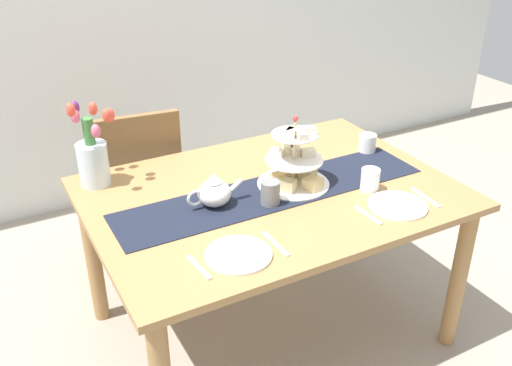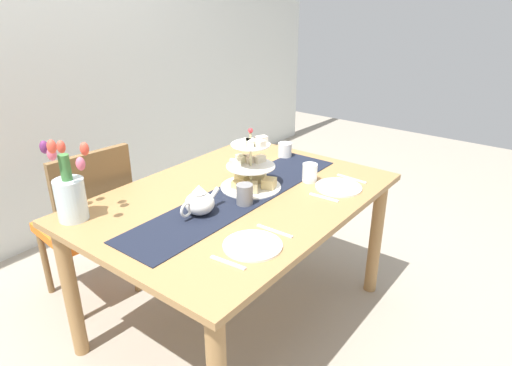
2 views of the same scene
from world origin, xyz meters
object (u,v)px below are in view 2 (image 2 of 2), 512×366
object	(u,v)px
teapot	(199,202)
fork_left	(228,263)
mug_white_text	(310,173)
fork_right	(324,198)
knife_right	(352,179)
tiered_cake_stand	(252,170)
mug_grey	(245,194)
dinner_plate_left	(253,245)
cream_jug	(285,150)
tulip_vase	(70,191)
dining_table	(238,213)
chair_left	(89,220)
dinner_plate_right	(338,187)
knife_left	(274,231)

from	to	relation	value
teapot	fork_left	bearing A→B (deg)	-121.95
mug_white_text	fork_right	bearing A→B (deg)	-129.52
knife_right	tiered_cake_stand	bearing A→B (deg)	139.24
mug_grey	mug_white_text	world-z (taller)	mug_grey
fork_left	dinner_plate_left	bearing A→B (deg)	0.00
dinner_plate_left	fork_left	world-z (taller)	dinner_plate_left
cream_jug	knife_right	size ratio (longest dim) A/B	0.50
tulip_vase	dinner_plate_left	xyz separation A→B (m)	(0.29, -0.75, -0.13)
dining_table	teapot	world-z (taller)	teapot
tiered_cake_stand	mug_white_text	bearing A→B (deg)	-37.39
cream_jug	mug_white_text	size ratio (longest dim) A/B	0.89
knife_right	chair_left	bearing A→B (deg)	128.05
dinner_plate_left	tulip_vase	bearing A→B (deg)	110.95
teapot	mug_white_text	distance (m)	0.64
tulip_vase	mug_grey	size ratio (longest dim) A/B	4.01
cream_jug	dinner_plate_left	size ratio (longest dim) A/B	0.37
mug_grey	chair_left	bearing A→B (deg)	108.96
chair_left	cream_jug	size ratio (longest dim) A/B	10.71
cream_jug	dinner_plate_left	xyz separation A→B (m)	(-0.91, -0.47, -0.04)
tulip_vase	dinner_plate_right	world-z (taller)	tulip_vase
chair_left	knife_left	bearing A→B (deg)	-81.31
tiered_cake_stand	teapot	distance (m)	0.37
teapot	chair_left	bearing A→B (deg)	97.18
mug_grey	fork_right	bearing A→B (deg)	-42.10
tulip_vase	dinner_plate_right	bearing A→B (deg)	-37.32
cream_jug	mug_grey	distance (m)	0.68
tulip_vase	dinner_plate_right	size ratio (longest dim) A/B	1.66
knife_left	knife_right	world-z (taller)	same
fork_right	dining_table	bearing A→B (deg)	122.59
dinner_plate_right	mug_grey	size ratio (longest dim) A/B	2.42
knife_right	mug_grey	size ratio (longest dim) A/B	1.79
knife_left	fork_right	distance (m)	0.40
dining_table	dinner_plate_left	world-z (taller)	dinner_plate_left
chair_left	tiered_cake_stand	size ratio (longest dim) A/B	2.99
cream_jug	knife_left	xyz separation A→B (m)	(-0.77, -0.47, -0.04)
chair_left	dinner_plate_right	xyz separation A→B (m)	(0.72, -1.10, 0.23)
fork_left	knife_right	world-z (taller)	same
dining_table	fork_left	distance (m)	0.59
teapot	dinner_plate_left	bearing A→B (deg)	-101.66
tulip_vase	dining_table	bearing A→B (deg)	-33.11
dinner_plate_right	chair_left	bearing A→B (deg)	123.07
fork_right	knife_right	world-z (taller)	same
teapot	cream_jug	distance (m)	0.85
dining_table	mug_grey	world-z (taller)	mug_grey
knife_left	knife_right	size ratio (longest dim) A/B	1.00
mug_white_text	dining_table	bearing A→B (deg)	152.10
dining_table	knife_right	xyz separation A→B (m)	(0.51, -0.35, 0.10)
teapot	tulip_vase	distance (m)	0.54
dinner_plate_left	knife_right	size ratio (longest dim) A/B	1.35
knife_left	knife_right	xyz separation A→B (m)	(0.69, 0.00, 0.00)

